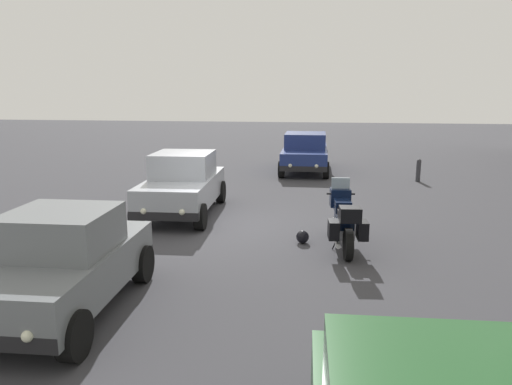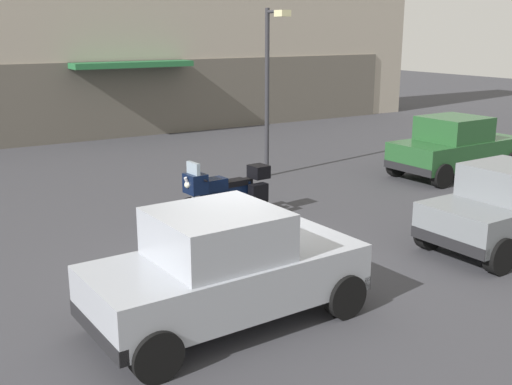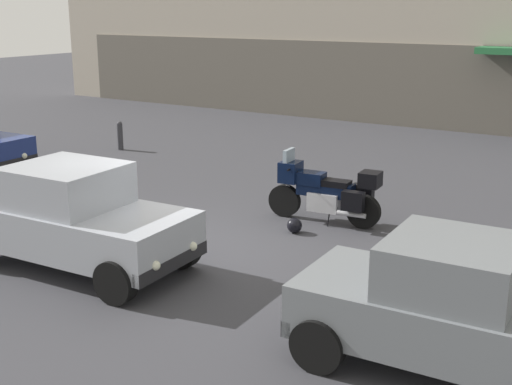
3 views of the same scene
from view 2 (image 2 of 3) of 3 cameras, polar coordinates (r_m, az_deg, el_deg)
ground_plane at (r=10.32m, az=-1.88°, el=-7.68°), size 80.00×80.00×0.00m
motorcycle at (r=13.05m, az=-2.79°, el=0.02°), size 2.26×0.82×1.36m
helmet at (r=12.38m, az=-1.60°, el=-3.11°), size 0.28×0.28×0.28m
car_hatchback_near at (r=8.46m, az=-2.89°, el=-6.99°), size 3.93×1.94×1.64m
car_compact_side at (r=12.31m, az=22.22°, el=-1.27°), size 3.52×1.81×1.56m
car_wagon_end at (r=17.97m, az=17.81°, el=4.04°), size 3.92×1.91×1.64m
streetlamp_curbside at (r=16.65m, az=1.31°, el=10.66°), size 0.28×0.94×4.47m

